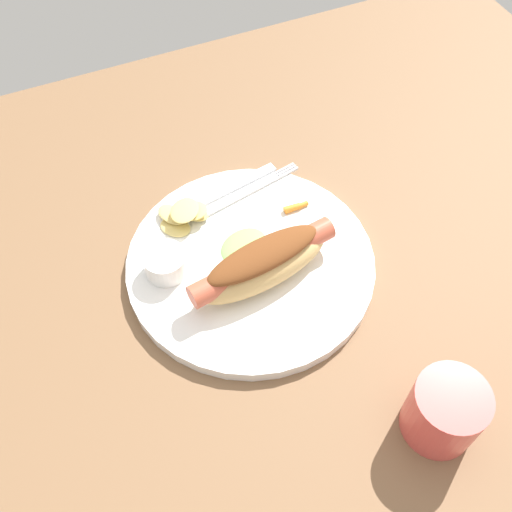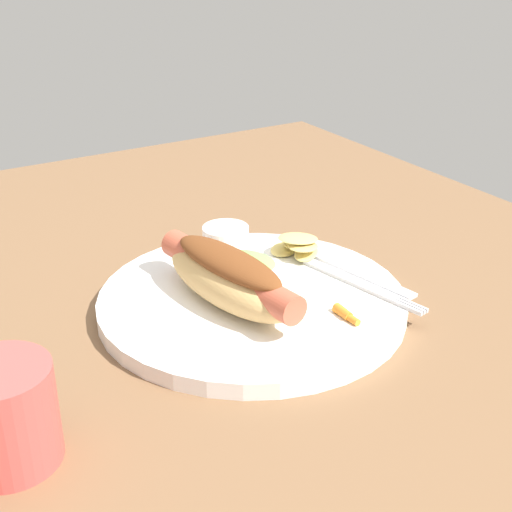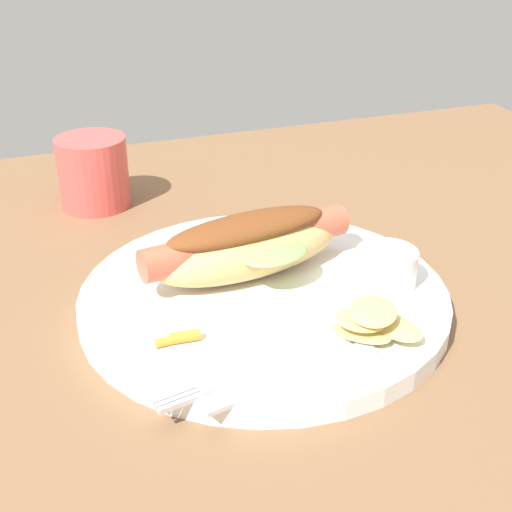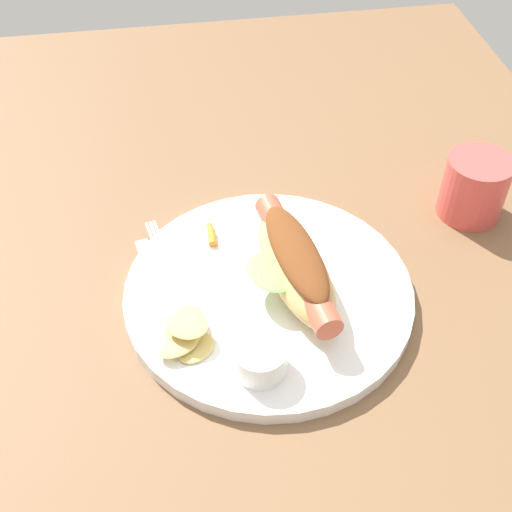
# 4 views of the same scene
# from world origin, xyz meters

# --- Properties ---
(ground_plane) EXTENTS (1.20, 0.90, 0.02)m
(ground_plane) POSITION_xyz_m (0.00, 0.00, -0.01)
(ground_plane) COLOR brown
(plate) EXTENTS (0.30, 0.30, 0.02)m
(plate) POSITION_xyz_m (-0.03, -0.00, 0.01)
(plate) COLOR white
(plate) RESTS_ON ground_plane
(hot_dog) EXTENTS (0.19, 0.11, 0.05)m
(hot_dog) POSITION_xyz_m (-0.03, -0.03, 0.04)
(hot_dog) COLOR tan
(hot_dog) RESTS_ON plate
(sauce_ramekin) EXTENTS (0.05, 0.05, 0.03)m
(sauce_ramekin) POSITION_xyz_m (-0.13, 0.03, 0.03)
(sauce_ramekin) COLOR white
(sauce_ramekin) RESTS_ON plate
(fork) EXTENTS (0.15, 0.04, 0.00)m
(fork) POSITION_xyz_m (0.00, 0.10, 0.02)
(fork) COLOR silver
(fork) RESTS_ON plate
(knife) EXTENTS (0.13, 0.04, 0.00)m
(knife) POSITION_xyz_m (-0.01, 0.12, 0.02)
(knife) COLOR silver
(knife) RESTS_ON plate
(chips_pile) EXTENTS (0.08, 0.07, 0.02)m
(chips_pile) POSITION_xyz_m (-0.09, 0.09, 0.03)
(chips_pile) COLOR #D7BD68
(chips_pile) RESTS_ON plate
(carrot_garnish) EXTENTS (0.03, 0.01, 0.01)m
(carrot_garnish) POSITION_xyz_m (0.05, 0.05, 0.02)
(carrot_garnish) COLOR orange
(carrot_garnish) RESTS_ON plate
(drinking_cup) EXTENTS (0.07, 0.07, 0.08)m
(drinking_cup) POSITION_xyz_m (0.06, -0.26, 0.04)
(drinking_cup) COLOR #D84C47
(drinking_cup) RESTS_ON ground_plane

